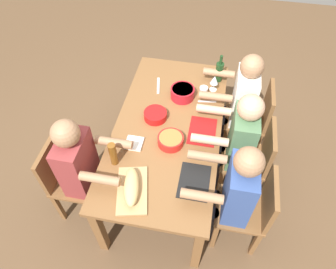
{
  "coord_description": "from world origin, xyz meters",
  "views": [
    {
      "loc": [
        -1.75,
        -0.34,
        2.77
      ],
      "look_at": [
        0.0,
        0.0,
        0.63
      ],
      "focal_mm": 33.13,
      "sensor_mm": 36.0,
      "label": 1
    }
  ],
  "objects": [
    {
      "name": "serving_bowl_salad",
      "position": [
        0.08,
        0.13,
        0.78
      ],
      "size": [
        0.2,
        0.2,
        0.07
      ],
      "color": "red",
      "rests_on": "dining_table"
    },
    {
      "name": "placemat_near_center",
      "position": [
        0.0,
        -0.3,
        0.74
      ],
      "size": [
        0.32,
        0.23,
        0.01
      ],
      "primitive_type": "cube",
      "color": "maroon",
      "rests_on": "dining_table"
    },
    {
      "name": "beer_bottle",
      "position": [
        -0.45,
        0.34,
        0.85
      ],
      "size": [
        0.06,
        0.06,
        0.22
      ],
      "primitive_type": "cylinder",
      "color": "brown",
      "rests_on": "dining_table"
    },
    {
      "name": "wine_glass",
      "position": [
        0.55,
        -0.34,
        0.86
      ],
      "size": [
        0.08,
        0.08,
        0.17
      ],
      "color": "silver",
      "rests_on": "dining_table"
    },
    {
      "name": "chair_near_center",
      "position": [
        0.0,
        -0.78,
        0.48
      ],
      "size": [
        0.4,
        0.4,
        0.85
      ],
      "color": "brown",
      "rests_on": "ground_plane"
    },
    {
      "name": "bread_loaf",
      "position": [
        -0.67,
        0.14,
        0.81
      ],
      "size": [
        0.34,
        0.18,
        0.09
      ],
      "primitive_type": "ellipsoid",
      "rotation": [
        0.0,
        0.0,
        0.23
      ],
      "color": "tan",
      "rests_on": "cutting_board"
    },
    {
      "name": "dining_table",
      "position": [
        0.0,
        0.0,
        0.66
      ],
      "size": [
        1.85,
        0.92,
        0.74
      ],
      "color": "brown",
      "rests_on": "ground_plane"
    },
    {
      "name": "ground_plane",
      "position": [
        0.0,
        0.0,
        0.0
      ],
      "size": [
        8.0,
        8.0,
        0.0
      ],
      "primitive_type": "plane",
      "color": "brown"
    },
    {
      "name": "diner_near_right",
      "position": [
        0.51,
        -0.6,
        0.7
      ],
      "size": [
        0.41,
        0.53,
        1.2
      ],
      "color": "#2D2D38",
      "rests_on": "ground_plane"
    },
    {
      "name": "chair_far_left",
      "position": [
        -0.51,
        0.78,
        0.48
      ],
      "size": [
        0.4,
        0.4,
        0.85
      ],
      "color": "brown",
      "rests_on": "ground_plane"
    },
    {
      "name": "placemat_near_left",
      "position": [
        -0.51,
        -0.3,
        0.74
      ],
      "size": [
        0.32,
        0.23,
        0.01
      ],
      "primitive_type": "cube",
      "color": "black",
      "rests_on": "dining_table"
    },
    {
      "name": "wine_bottle",
      "position": [
        0.7,
        -0.37,
        0.85
      ],
      "size": [
        0.08,
        0.08,
        0.29
      ],
      "color": "#193819",
      "rests_on": "dining_table"
    },
    {
      "name": "diner_far_left",
      "position": [
        -0.51,
        0.6,
        0.7
      ],
      "size": [
        0.41,
        0.53,
        1.2
      ],
      "color": "#2D2D38",
      "rests_on": "ground_plane"
    },
    {
      "name": "diner_near_center",
      "position": [
        0.0,
        -0.6,
        0.7
      ],
      "size": [
        0.41,
        0.53,
        1.2
      ],
      "color": "#2D2D38",
      "rests_on": "ground_plane"
    },
    {
      "name": "chair_near_right",
      "position": [
        0.51,
        -0.78,
        0.48
      ],
      "size": [
        0.4,
        0.4,
        0.85
      ],
      "color": "brown",
      "rests_on": "ground_plane"
    },
    {
      "name": "fork_near_right",
      "position": [
        0.37,
        -0.3,
        0.74
      ],
      "size": [
        0.04,
        0.17,
        0.01
      ],
      "primitive_type": "cube",
      "rotation": [
        0.0,
        0.0,
        0.15
      ],
      "color": "silver",
      "rests_on": "dining_table"
    },
    {
      "name": "serving_bowl_pasta",
      "position": [
        0.39,
        -0.06,
        0.8
      ],
      "size": [
        0.22,
        0.22,
        0.11
      ],
      "color": "#B21923",
      "rests_on": "dining_table"
    },
    {
      "name": "chair_near_left",
      "position": [
        -0.51,
        -0.78,
        0.48
      ],
      "size": [
        0.4,
        0.4,
        0.85
      ],
      "color": "brown",
      "rests_on": "ground_plane"
    },
    {
      "name": "serving_bowl_fruit",
      "position": [
        -0.18,
        -0.06,
        0.78
      ],
      "size": [
        0.21,
        0.21,
        0.08
      ],
      "color": "red",
      "rests_on": "dining_table"
    },
    {
      "name": "cup_near_right",
      "position": [
        0.47,
        -0.25,
        0.78
      ],
      "size": [
        0.08,
        0.08,
        0.08
      ],
      "primitive_type": "cylinder",
      "color": "white",
      "rests_on": "dining_table"
    },
    {
      "name": "cutting_board",
      "position": [
        -0.67,
        0.14,
        0.75
      ],
      "size": [
        0.44,
        0.31,
        0.02
      ],
      "primitive_type": "cube",
      "rotation": [
        0.0,
        0.0,
        0.23
      ],
      "color": "tan",
      "rests_on": "dining_table"
    },
    {
      "name": "carving_knife",
      "position": [
        0.5,
        0.19,
        0.74
      ],
      "size": [
        0.23,
        0.07,
        0.01
      ],
      "primitive_type": "cube",
      "rotation": [
        0.0,
        0.0,
        0.19
      ],
      "color": "silver",
      "rests_on": "dining_table"
    },
    {
      "name": "diner_near_left",
      "position": [
        -0.51,
        -0.6,
        0.7
      ],
      "size": [
        0.41,
        0.53,
        1.2
      ],
      "color": "#2D2D38",
      "rests_on": "ground_plane"
    },
    {
      "name": "napkin_stack",
      "position": [
        -0.25,
        0.24,
        0.75
      ],
      "size": [
        0.14,
        0.14,
        0.02
      ],
      "primitive_type": "cube",
      "rotation": [
        0.0,
        0.0,
        0.0
      ],
      "color": "white",
      "rests_on": "dining_table"
    }
  ]
}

